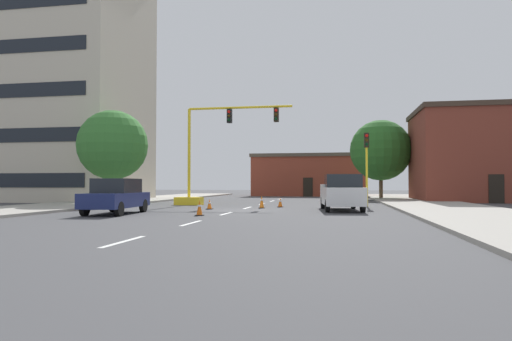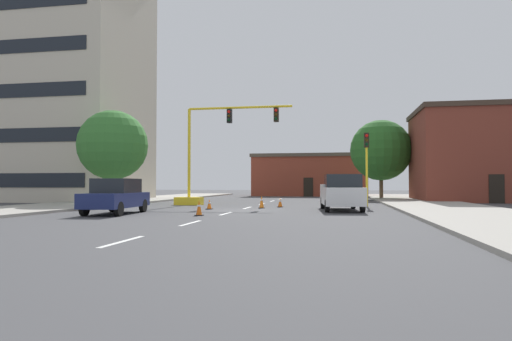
# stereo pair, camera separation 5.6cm
# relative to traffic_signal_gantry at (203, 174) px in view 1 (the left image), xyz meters

# --- Properties ---
(ground_plane) EXTENTS (160.00, 160.00, 0.00)m
(ground_plane) POSITION_rel_traffic_signal_gantry_xyz_m (3.77, -5.48, -2.19)
(ground_plane) COLOR #424244
(sidewalk_left) EXTENTS (6.00, 56.00, 0.14)m
(sidewalk_left) POSITION_rel_traffic_signal_gantry_xyz_m (-7.94, 2.52, -2.12)
(sidewalk_left) COLOR #9E998E
(sidewalk_left) RESTS_ON ground_plane
(sidewalk_right) EXTENTS (6.00, 56.00, 0.14)m
(sidewalk_right) POSITION_rel_traffic_signal_gantry_xyz_m (15.48, 2.52, -2.12)
(sidewalk_right) COLOR #9E998E
(sidewalk_right) RESTS_ON ground_plane
(lane_stripe_seg_0) EXTENTS (0.16, 2.40, 0.01)m
(lane_stripe_seg_0) POSITION_rel_traffic_signal_gantry_xyz_m (3.77, -19.48, -2.19)
(lane_stripe_seg_0) COLOR silver
(lane_stripe_seg_0) RESTS_ON ground_plane
(lane_stripe_seg_1) EXTENTS (0.16, 2.40, 0.01)m
(lane_stripe_seg_1) POSITION_rel_traffic_signal_gantry_xyz_m (3.77, -13.98, -2.19)
(lane_stripe_seg_1) COLOR silver
(lane_stripe_seg_1) RESTS_ON ground_plane
(lane_stripe_seg_2) EXTENTS (0.16, 2.40, 0.01)m
(lane_stripe_seg_2) POSITION_rel_traffic_signal_gantry_xyz_m (3.77, -8.48, -2.19)
(lane_stripe_seg_2) COLOR silver
(lane_stripe_seg_2) RESTS_ON ground_plane
(lane_stripe_seg_3) EXTENTS (0.16, 2.40, 0.01)m
(lane_stripe_seg_3) POSITION_rel_traffic_signal_gantry_xyz_m (3.77, -2.98, -2.19)
(lane_stripe_seg_3) COLOR silver
(lane_stripe_seg_3) RESTS_ON ground_plane
(lane_stripe_seg_4) EXTENTS (0.16, 2.40, 0.01)m
(lane_stripe_seg_4) POSITION_rel_traffic_signal_gantry_xyz_m (3.77, 2.52, -2.19)
(lane_stripe_seg_4) COLOR silver
(lane_stripe_seg_4) RESTS_ON ground_plane
(lane_stripe_seg_5) EXTENTS (0.16, 2.40, 0.01)m
(lane_stripe_seg_5) POSITION_rel_traffic_signal_gantry_xyz_m (3.77, 8.02, -2.19)
(lane_stripe_seg_5) COLOR silver
(lane_stripe_seg_5) RESTS_ON ground_plane
(lane_stripe_seg_6) EXTENTS (0.16, 2.40, 0.01)m
(lane_stripe_seg_6) POSITION_rel_traffic_signal_gantry_xyz_m (3.77, 13.52, -2.19)
(lane_stripe_seg_6) COLOR silver
(lane_stripe_seg_6) RESTS_ON ground_plane
(building_tall_left) EXTENTS (13.08, 11.29, 21.33)m
(building_tall_left) POSITION_rel_traffic_signal_gantry_xyz_m (-14.70, 6.33, 8.49)
(building_tall_left) COLOR beige
(building_tall_left) RESTS_ON ground_plane
(building_brick_center) EXTENTS (13.81, 7.57, 5.06)m
(building_brick_center) POSITION_rel_traffic_signal_gantry_xyz_m (5.98, 25.74, 0.35)
(building_brick_center) COLOR brown
(building_brick_center) RESTS_ON ground_plane
(building_row_right) EXTENTS (10.39, 8.90, 7.85)m
(building_row_right) POSITION_rel_traffic_signal_gantry_xyz_m (21.08, 10.64, 1.75)
(building_row_right) COLOR brown
(building_row_right) RESTS_ON ground_plane
(traffic_signal_gantry) EXTENTS (8.17, 1.20, 6.83)m
(traffic_signal_gantry) POSITION_rel_traffic_signal_gantry_xyz_m (0.00, 0.00, 0.00)
(traffic_signal_gantry) COLOR yellow
(traffic_signal_gantry) RESTS_ON ground_plane
(traffic_light_pole_right) EXTENTS (0.32, 0.47, 4.80)m
(traffic_light_pole_right) POSITION_rel_traffic_signal_gantry_xyz_m (11.13, -0.24, 1.34)
(traffic_light_pole_right) COLOR yellow
(traffic_light_pole_right) RESTS_ON ground_plane
(tree_left_near) EXTENTS (4.90, 4.90, 6.67)m
(tree_left_near) POSITION_rel_traffic_signal_gantry_xyz_m (-6.35, -0.82, 2.03)
(tree_left_near) COLOR brown
(tree_left_near) RESTS_ON ground_plane
(tree_right_far) EXTENTS (5.85, 5.85, 7.64)m
(tree_right_far) POSITION_rel_traffic_signal_gantry_xyz_m (13.43, 14.56, 2.52)
(tree_right_far) COLOR brown
(tree_right_far) RESTS_ON ground_plane
(pickup_truck_white) EXTENTS (2.49, 5.56, 1.99)m
(pickup_truck_white) POSITION_rel_traffic_signal_gantry_xyz_m (9.45, -4.82, -1.21)
(pickup_truck_white) COLOR white
(pickup_truck_white) RESTS_ON ground_plane
(sedan_navy_near_left) EXTENTS (2.13, 4.61, 1.74)m
(sedan_navy_near_left) POSITION_rel_traffic_signal_gantry_xyz_m (-1.49, -9.69, -1.30)
(sedan_navy_near_left) COLOR navy
(sedan_navy_near_left) RESTS_ON ground_plane
(traffic_cone_roadside_a) EXTENTS (0.36, 0.36, 0.78)m
(traffic_cone_roadside_a) POSITION_rel_traffic_signal_gantry_xyz_m (4.70, -3.20, -1.81)
(traffic_cone_roadside_a) COLOR black
(traffic_cone_roadside_a) RESTS_ON ground_plane
(traffic_cone_roadside_b) EXTENTS (0.36, 0.36, 0.59)m
(traffic_cone_roadside_b) POSITION_rel_traffic_signal_gantry_xyz_m (1.89, -4.92, -1.90)
(traffic_cone_roadside_b) COLOR black
(traffic_cone_roadside_b) RESTS_ON ground_plane
(traffic_cone_roadside_c) EXTENTS (0.36, 0.36, 0.72)m
(traffic_cone_roadside_c) POSITION_rel_traffic_signal_gantry_xyz_m (2.89, -10.09, -1.83)
(traffic_cone_roadside_c) COLOR black
(traffic_cone_roadside_c) RESTS_ON ground_plane
(traffic_cone_roadside_d) EXTENTS (0.36, 0.36, 0.61)m
(traffic_cone_roadside_d) POSITION_rel_traffic_signal_gantry_xyz_m (5.66, -1.84, -1.89)
(traffic_cone_roadside_d) COLOR black
(traffic_cone_roadside_d) RESTS_ON ground_plane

